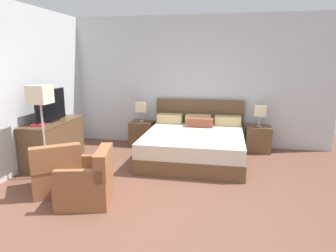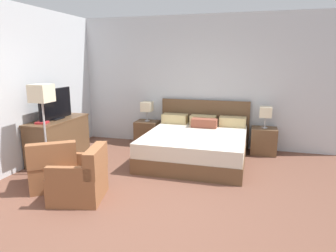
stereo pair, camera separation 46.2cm
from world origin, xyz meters
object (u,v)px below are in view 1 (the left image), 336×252
(nightstand_right, at_px, (258,139))
(book_red_cover, at_px, (38,125))
(nightstand_left, at_px, (142,133))
(dresser, at_px, (54,141))
(armchair_companion, at_px, (88,182))
(floor_lamp, at_px, (40,102))
(bed, at_px, (194,144))
(armchair_by_window, at_px, (56,172))
(tv, at_px, (51,106))
(table_lamp_left, at_px, (142,107))
(table_lamp_right, at_px, (260,111))

(nightstand_right, distance_m, book_red_cover, 4.37)
(nightstand_left, bearing_deg, dresser, -131.57)
(nightstand_left, xyz_separation_m, nightstand_right, (2.58, 0.00, 0.00))
(armchair_companion, height_order, floor_lamp, floor_lamp)
(bed, height_order, nightstand_left, bed)
(nightstand_right, height_order, book_red_cover, book_red_cover)
(nightstand_left, relative_size, book_red_cover, 2.85)
(nightstand_right, xyz_separation_m, armchair_by_window, (-3.16, -2.63, 0.01))
(nightstand_left, bearing_deg, floor_lamp, -114.22)
(bed, xyz_separation_m, nightstand_left, (-1.29, 0.74, -0.02))
(bed, bearing_deg, book_red_cover, -155.89)
(tv, xyz_separation_m, armchair_companion, (1.36, -1.40, -0.81))
(nightstand_left, bearing_deg, table_lamp_left, 90.00)
(table_lamp_right, relative_size, floor_lamp, 0.29)
(nightstand_left, xyz_separation_m, book_red_cover, (-1.31, -1.91, 0.55))
(dresser, relative_size, armchair_by_window, 1.46)
(tv, xyz_separation_m, floor_lamp, (0.30, -0.74, 0.19))
(nightstand_left, height_order, book_red_cover, book_red_cover)
(tv, bearing_deg, nightstand_left, 48.77)
(nightstand_left, distance_m, tv, 2.15)
(armchair_by_window, bearing_deg, nightstand_right, 39.78)
(table_lamp_right, bearing_deg, nightstand_left, -179.97)
(table_lamp_left, bearing_deg, dresser, -131.54)
(nightstand_right, bearing_deg, nightstand_left, 180.00)
(tv, xyz_separation_m, armchair_by_window, (0.72, -1.14, -0.81))
(nightstand_right, bearing_deg, armchair_companion, -131.15)
(armchair_by_window, distance_m, floor_lamp, 1.16)
(book_red_cover, bearing_deg, nightstand_left, 55.47)
(nightstand_left, height_order, armchair_by_window, armchair_by_window)
(nightstand_right, height_order, floor_lamp, floor_lamp)
(book_red_cover, height_order, armchair_companion, book_red_cover)
(armchair_companion, bearing_deg, table_lamp_right, 48.87)
(dresser, distance_m, book_red_cover, 0.60)
(table_lamp_left, height_order, tv, tv)
(nightstand_right, xyz_separation_m, table_lamp_left, (-2.58, 0.00, 0.61))
(dresser, xyz_separation_m, armchair_by_window, (0.73, -1.15, -0.13))
(nightstand_right, bearing_deg, floor_lamp, -148.04)
(nightstand_right, distance_m, tv, 4.24)
(nightstand_right, relative_size, armchair_companion, 0.66)
(tv, bearing_deg, armchair_companion, -45.74)
(dresser, relative_size, floor_lamp, 0.90)
(floor_lamp, bearing_deg, armchair_by_window, -43.24)
(nightstand_left, xyz_separation_m, tv, (-1.31, -1.49, 0.82))
(armchair_by_window, bearing_deg, dresser, 122.17)
(tv, bearing_deg, table_lamp_right, 21.03)
(table_lamp_left, relative_size, dresser, 0.32)
(bed, height_order, table_lamp_right, bed)
(book_red_cover, xyz_separation_m, floor_lamp, (0.31, -0.33, 0.46))
(tv, bearing_deg, book_red_cover, -90.83)
(armchair_by_window, height_order, floor_lamp, floor_lamp)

